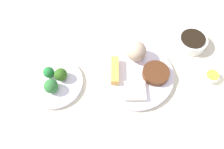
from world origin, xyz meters
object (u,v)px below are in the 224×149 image
(main_plate, at_px, (135,75))
(broccoli_plate, at_px, (54,83))
(sauce_ramekin_hot_mustard, at_px, (211,77))
(soy_sauce_bowl, at_px, (192,42))

(main_plate, bearing_deg, broccoli_plate, 8.58)
(broccoli_plate, relative_size, sauce_ramekin_hot_mustard, 3.83)
(sauce_ramekin_hot_mustard, bearing_deg, broccoli_plate, 4.46)
(soy_sauce_bowl, bearing_deg, broccoli_plate, 20.78)
(sauce_ramekin_hot_mustard, bearing_deg, soy_sauce_bowl, -69.81)
(broccoli_plate, bearing_deg, main_plate, -171.42)
(sauce_ramekin_hot_mustard, bearing_deg, main_plate, 0.11)
(soy_sauce_bowl, height_order, sauce_ramekin_hot_mustard, soy_sauce_bowl)
(broccoli_plate, height_order, soy_sauce_bowl, soy_sauce_bowl)
(main_plate, distance_m, broccoli_plate, 0.29)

